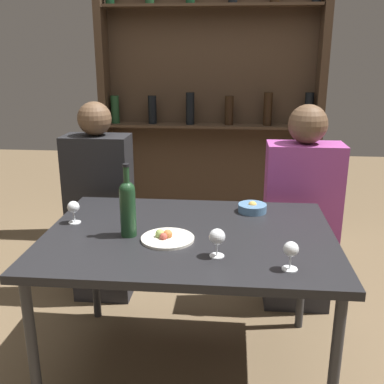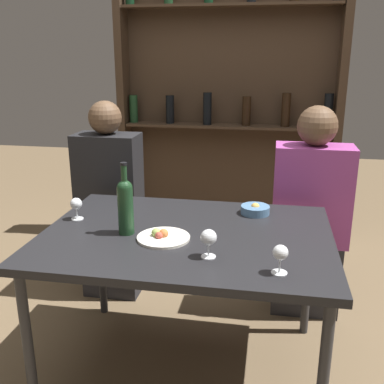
# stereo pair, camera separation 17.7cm
# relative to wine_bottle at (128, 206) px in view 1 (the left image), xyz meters

# --- Properties ---
(ground_plane) EXTENTS (10.00, 10.00, 0.00)m
(ground_plane) POSITION_rel_wine_bottle_xyz_m (0.27, 0.05, -0.87)
(ground_plane) COLOR brown
(dining_table) EXTENTS (1.31, 0.95, 0.73)m
(dining_table) POSITION_rel_wine_bottle_xyz_m (0.27, 0.05, -0.20)
(dining_table) COLOR black
(dining_table) RESTS_ON ground_plane
(wine_rack_wall) EXTENTS (1.76, 0.21, 2.11)m
(wine_rack_wall) POSITION_rel_wine_bottle_xyz_m (0.27, 1.82, 0.21)
(wine_rack_wall) COLOR #38281C
(wine_rack_wall) RESTS_ON ground_plane
(wine_bottle) EXTENTS (0.07, 0.07, 0.33)m
(wine_bottle) POSITION_rel_wine_bottle_xyz_m (0.00, 0.00, 0.00)
(wine_bottle) COLOR #19381E
(wine_bottle) RESTS_ON dining_table
(wine_glass_0) EXTENTS (0.06, 0.06, 0.11)m
(wine_glass_0) POSITION_rel_wine_bottle_xyz_m (0.68, -0.27, -0.06)
(wine_glass_0) COLOR silver
(wine_glass_0) RESTS_ON dining_table
(wine_glass_1) EXTENTS (0.06, 0.06, 0.11)m
(wine_glass_1) POSITION_rel_wine_bottle_xyz_m (-0.29, 0.13, -0.07)
(wine_glass_1) COLOR silver
(wine_glass_1) RESTS_ON dining_table
(wine_glass_2) EXTENTS (0.07, 0.07, 0.12)m
(wine_glass_2) POSITION_rel_wine_bottle_xyz_m (0.40, -0.18, -0.06)
(wine_glass_2) COLOR silver
(wine_glass_2) RESTS_ON dining_table
(food_plate_0) EXTENTS (0.23, 0.23, 0.05)m
(food_plate_0) POSITION_rel_wine_bottle_xyz_m (0.18, -0.04, -0.13)
(food_plate_0) COLOR silver
(food_plate_0) RESTS_ON dining_table
(snack_bowl) EXTENTS (0.15, 0.15, 0.06)m
(snack_bowl) POSITION_rel_wine_bottle_xyz_m (0.56, 0.36, -0.12)
(snack_bowl) COLOR #4C7299
(snack_bowl) RESTS_ON dining_table
(seated_person_left) EXTENTS (0.39, 0.22, 1.24)m
(seated_person_left) POSITION_rel_wine_bottle_xyz_m (-0.35, 0.72, -0.28)
(seated_person_left) COLOR #26262B
(seated_person_left) RESTS_ON ground_plane
(seated_person_right) EXTENTS (0.43, 0.22, 1.24)m
(seated_person_right) POSITION_rel_wine_bottle_xyz_m (0.87, 0.72, -0.28)
(seated_person_right) COLOR #26262B
(seated_person_right) RESTS_ON ground_plane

